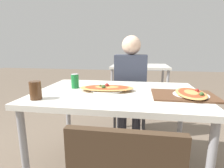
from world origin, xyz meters
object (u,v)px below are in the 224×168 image
person_seated (131,80)px  drink_glass (36,90)px  dining_table (117,99)px  pizza_main (107,88)px  pizza_second (191,94)px  chair_far_seated (131,96)px  soda_can (75,81)px

person_seated → drink_glass: bearing=57.7°
dining_table → pizza_main: 0.13m
pizza_main → pizza_second: 0.65m
dining_table → person_seated: bearing=83.5°
person_seated → drink_glass: (-0.61, -0.96, 0.08)m
person_seated → dining_table: bearing=83.5°
chair_far_seated → person_seated: person_seated is taller
soda_can → pizza_second: (0.94, -0.13, -0.04)m
chair_far_seated → pizza_main: size_ratio=1.84×
person_seated → pizza_second: person_seated is taller
chair_far_seated → dining_table: bearing=84.4°
soda_can → drink_glass: (-0.15, -0.37, 0.00)m
chair_far_seated → pizza_main: chair_far_seated is taller
soda_can → chair_far_seated: bearing=56.9°
dining_table → pizza_second: (0.55, -0.06, 0.09)m
pizza_second → dining_table: bearing=173.6°
soda_can → person_seated: bearing=52.3°
chair_far_seated → soda_can: (-0.46, -0.70, 0.32)m
drink_glass → person_seated: bearing=57.7°
pizza_main → pizza_second: size_ratio=1.28×
dining_table → chair_far_seated: (0.08, 0.77, -0.19)m
pizza_second → pizza_main: bearing=173.5°
person_seated → pizza_main: (-0.16, -0.65, 0.04)m
drink_glass → pizza_second: bearing=12.4°
chair_far_seated → person_seated: 0.26m
person_seated → soda_can: 0.75m
dining_table → pizza_main: bearing=172.7°
person_seated → chair_far_seated: bearing=-90.0°
dining_table → soda_can: soda_can is taller
soda_can → drink_glass: 0.39m
chair_far_seated → drink_glass: 1.27m
pizza_main → soda_can: 0.30m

